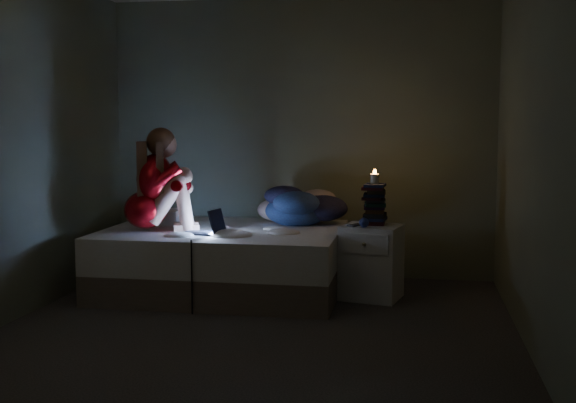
% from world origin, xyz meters
% --- Properties ---
extents(floor, '(3.60, 3.80, 0.02)m').
position_xyz_m(floor, '(0.00, 0.00, -0.01)').
color(floor, black).
rests_on(floor, ground).
extents(wall_back, '(3.60, 0.02, 2.60)m').
position_xyz_m(wall_back, '(0.00, 1.91, 1.30)').
color(wall_back, '#565A4E').
rests_on(wall_back, ground).
extents(wall_front, '(3.60, 0.02, 2.60)m').
position_xyz_m(wall_front, '(0.00, -1.91, 1.30)').
color(wall_front, '#565A4E').
rests_on(wall_front, ground).
extents(wall_left, '(0.02, 3.80, 2.60)m').
position_xyz_m(wall_left, '(-1.81, 0.00, 1.30)').
color(wall_left, '#565A4E').
rests_on(wall_left, ground).
extents(wall_right, '(0.02, 3.80, 2.60)m').
position_xyz_m(wall_right, '(1.81, 0.00, 1.30)').
color(wall_right, '#565A4E').
rests_on(wall_right, ground).
extents(bed, '(1.98, 1.49, 0.55)m').
position_xyz_m(bed, '(-0.53, 1.10, 0.27)').
color(bed, beige).
rests_on(bed, ground).
extents(pillow, '(0.42, 0.30, 0.12)m').
position_xyz_m(pillow, '(-1.19, 1.33, 0.61)').
color(pillow, white).
rests_on(pillow, bed).
extents(woman, '(0.62, 0.51, 0.87)m').
position_xyz_m(woman, '(-1.11, 0.81, 0.98)').
color(woman, maroon).
rests_on(woman, bed).
extents(laptop, '(0.34, 0.28, 0.21)m').
position_xyz_m(laptop, '(-0.61, 0.79, 0.65)').
color(laptop, black).
rests_on(laptop, bed).
extents(clothes_pile, '(0.67, 0.57, 0.36)m').
position_xyz_m(clothes_pile, '(0.04, 1.48, 0.72)').
color(clothes_pile, navy).
rests_on(clothes_pile, bed).
extents(nightstand, '(0.53, 0.49, 0.61)m').
position_xyz_m(nightstand, '(0.73, 1.08, 0.30)').
color(nightstand, silver).
rests_on(nightstand, ground).
extents(book_stack, '(0.19, 0.25, 0.36)m').
position_xyz_m(book_stack, '(0.75, 1.15, 0.79)').
color(book_stack, black).
rests_on(book_stack, nightstand).
extents(candle, '(0.07, 0.07, 0.08)m').
position_xyz_m(candle, '(0.75, 1.15, 1.01)').
color(candle, beige).
rests_on(candle, book_stack).
extents(phone, '(0.12, 0.16, 0.01)m').
position_xyz_m(phone, '(0.62, 1.00, 0.61)').
color(phone, black).
rests_on(phone, nightstand).
extents(blue_orb, '(0.08, 0.08, 0.08)m').
position_xyz_m(blue_orb, '(0.71, 0.93, 0.65)').
color(blue_orb, navy).
rests_on(blue_orb, nightstand).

